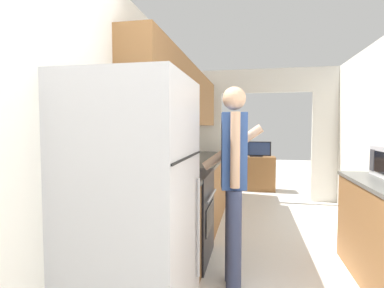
{
  "coord_description": "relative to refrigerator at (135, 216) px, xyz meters",
  "views": [
    {
      "loc": [
        -0.24,
        -1.0,
        1.41
      ],
      "look_at": [
        -1.02,
        2.84,
        1.18
      ],
      "focal_mm": 28.0,
      "sensor_mm": 36.0,
      "label": 1
    }
  ],
  "objects": [
    {
      "name": "wall_left",
      "position": [
        -0.28,
        1.6,
        0.65
      ],
      "size": [
        0.38,
        7.28,
        2.5
      ],
      "color": "silver",
      "rests_on": "ground_plane"
    },
    {
      "name": "refrigerator",
      "position": [
        0.0,
        0.0,
        0.0
      ],
      "size": [
        0.71,
        0.79,
        1.7
      ],
      "color": "#B7B7BC",
      "rests_on": "ground_plane"
    },
    {
      "name": "range_oven",
      "position": [
        -0.03,
        1.32,
        -0.39
      ],
      "size": [
        0.66,
        0.75,
        1.06
      ],
      "color": "black",
      "rests_on": "ground_plane"
    },
    {
      "name": "counter_left",
      "position": [
        -0.04,
        2.44,
        -0.39
      ],
      "size": [
        0.62,
        3.6,
        0.92
      ],
      "color": "brown",
      "rests_on": "ground_plane"
    },
    {
      "name": "tv_cabinet",
      "position": [
        0.79,
        5.01,
        -0.48
      ],
      "size": [
        0.82,
        0.42,
        0.75
      ],
      "color": "brown",
      "rests_on": "ground_plane"
    },
    {
      "name": "television",
      "position": [
        0.79,
        4.97,
        0.05
      ],
      "size": [
        0.63,
        0.16,
        0.33
      ],
      "color": "black",
      "rests_on": "tv_cabinet"
    },
    {
      "name": "wall_far_with_doorway",
      "position": [
        0.95,
        4.19,
        0.59
      ],
      "size": [
        2.98,
        0.06,
        2.5
      ],
      "color": "silver",
      "rests_on": "ground_plane"
    },
    {
      "name": "person",
      "position": [
        0.56,
        0.87,
        0.09
      ],
      "size": [
        0.56,
        0.41,
        1.75
      ],
      "rotation": [
        0.0,
        0.0,
        1.71
      ],
      "color": "#384266",
      "rests_on": "ground_plane"
    }
  ]
}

